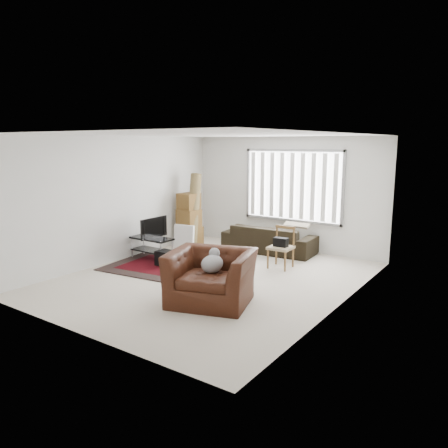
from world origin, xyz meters
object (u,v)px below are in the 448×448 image
Objects in this scene: sofa at (269,235)px; side_chair at (281,245)px; moving_boxes at (189,222)px; tv_stand at (152,243)px; armchair at (211,273)px.

side_chair is (0.85, -1.03, 0.05)m from sofa.
side_chair is (2.79, -0.42, -0.14)m from moving_boxes.
moving_boxes is 2.04m from sofa.
sofa is at bearing 17.59° from moving_boxes.
sofa is (1.94, 0.61, -0.20)m from moving_boxes.
tv_stand is at bearing -85.64° from moving_boxes.
sofa is 3.57m from armchair.
armchair is (0.85, -3.47, 0.07)m from sofa.
side_chair is at bearing 72.11° from armchair.
moving_boxes reaches higher than armchair.
armchair is at bearing -27.79° from tv_stand.
tv_stand is at bearing -161.08° from side_chair.
moving_boxes is at bearing 94.36° from tv_stand.
side_chair is at bearing -8.47° from moving_boxes.
side_chair is 0.54× the size of armchair.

